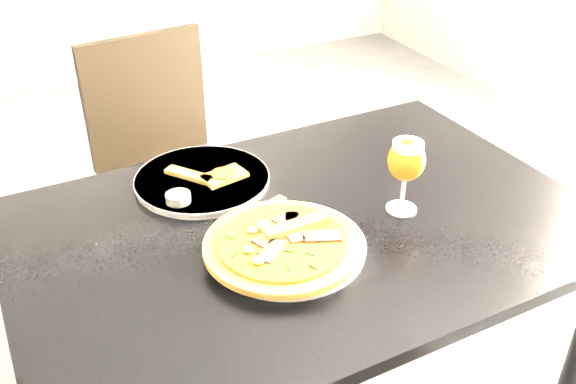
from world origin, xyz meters
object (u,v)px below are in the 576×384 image
pizza (282,243)px  beer_glass (406,161)px  dining_table (304,256)px  chair_far (168,168)px

pizza → beer_glass: 0.31m
pizza → beer_glass: size_ratio=1.83×
dining_table → chair_far: bearing=94.4°
pizza → beer_glass: (0.30, 0.03, 0.09)m
dining_table → pizza: 0.17m
dining_table → chair_far: chair_far is taller
chair_far → pizza: 0.91m
pizza → chair_far: bearing=89.3°
dining_table → beer_glass: 0.30m
beer_glass → pizza: bearing=-174.1°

